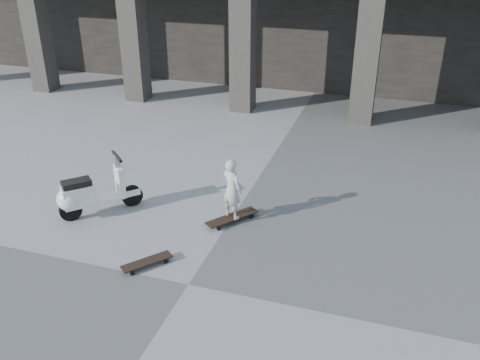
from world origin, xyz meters
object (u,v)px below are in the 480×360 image
(skateboard_spare, at_px, (147,262))
(child, at_px, (232,189))
(scooter, at_px, (86,195))
(longboard, at_px, (232,218))

(skateboard_spare, xyz_separation_m, child, (0.88, 1.78, 0.62))
(skateboard_spare, height_order, scooter, scooter)
(longboard, bearing_deg, scooter, 139.64)
(longboard, distance_m, skateboard_spare, 1.99)
(skateboard_spare, height_order, child, child)
(longboard, xyz_separation_m, scooter, (-2.73, -0.64, 0.37))
(skateboard_spare, bearing_deg, scooter, 97.44)
(skateboard_spare, distance_m, scooter, 2.20)
(longboard, height_order, child, child)
(longboard, relative_size, scooter, 0.79)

